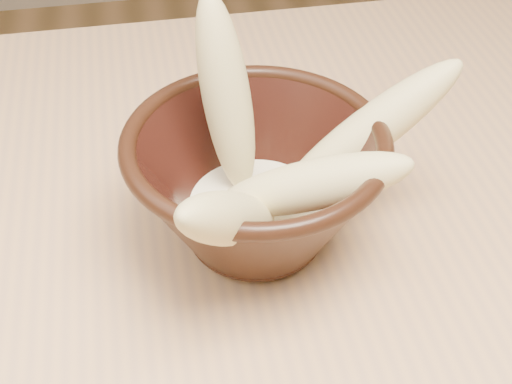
# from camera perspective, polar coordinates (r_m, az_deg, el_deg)

# --- Properties ---
(table) EXTENTS (1.20, 0.80, 0.75)m
(table) POSITION_cam_1_polar(r_m,az_deg,el_deg) (0.55, 2.17, -13.32)
(table) COLOR tan
(table) RESTS_ON ground
(bowl) EXTENTS (0.18, 0.18, 0.10)m
(bowl) POSITION_cam_1_polar(r_m,az_deg,el_deg) (0.48, -0.00, 0.74)
(bowl) COLOR black
(bowl) RESTS_ON table
(milk_puddle) EXTENTS (0.10, 0.10, 0.01)m
(milk_puddle) POSITION_cam_1_polar(r_m,az_deg,el_deg) (0.50, -0.00, -1.34)
(milk_puddle) COLOR #F5E9C5
(milk_puddle) RESTS_ON bowl
(banana_upright) EXTENTS (0.06, 0.08, 0.15)m
(banana_upright) POSITION_cam_1_polar(r_m,az_deg,el_deg) (0.48, -2.39, 7.66)
(banana_upright) COLOR #D4C47D
(banana_upright) RESTS_ON bowl
(banana_right) EXTENTS (0.15, 0.05, 0.11)m
(banana_right) POSITION_cam_1_polar(r_m,az_deg,el_deg) (0.49, 8.93, 4.71)
(banana_right) COLOR #D4C47D
(banana_right) RESTS_ON bowl
(banana_across) EXTENTS (0.14, 0.07, 0.08)m
(banana_across) POSITION_cam_1_polar(r_m,az_deg,el_deg) (0.45, 4.46, 0.55)
(banana_across) COLOR #D4C47D
(banana_across) RESTS_ON bowl
(banana_front) EXTENTS (0.10, 0.12, 0.12)m
(banana_front) POSITION_cam_1_polar(r_m,az_deg,el_deg) (0.42, -2.09, -2.14)
(banana_front) COLOR #D4C47D
(banana_front) RESTS_ON bowl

